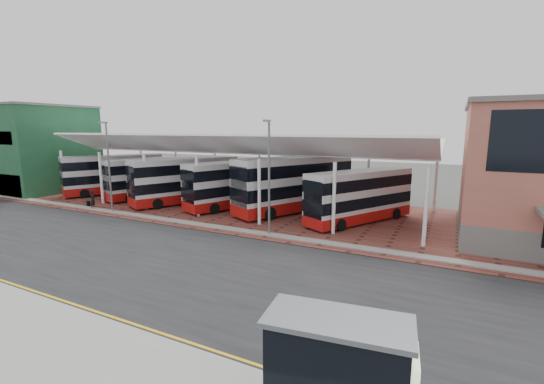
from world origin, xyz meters
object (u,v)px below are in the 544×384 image
object	(u,v)px
bus_1	(153,178)
pedestrian	(93,200)
bus_2	(186,181)
bus_shelter	(348,370)
bus_3	(237,184)
bus_4	(295,184)
bus_0	(114,175)
bus_5	(360,197)

from	to	relation	value
bus_1	pedestrian	world-z (taller)	bus_1
bus_2	pedestrian	xyz separation A→B (m)	(-5.84, -6.30, -1.36)
bus_2	bus_shelter	world-z (taller)	bus_2
bus_1	bus_shelter	distance (m)	35.13
bus_1	pedestrian	distance (m)	7.29
bus_3	bus_4	xyz separation A→B (m)	(5.70, 0.66, 0.29)
bus_shelter	pedestrian	bearing A→B (deg)	145.13
bus_2	pedestrian	world-z (taller)	bus_2
bus_0	pedestrian	bearing A→B (deg)	-25.49
bus_0	bus_2	size ratio (longest dim) A/B	0.97
bus_5	pedestrian	size ratio (longest dim) A/B	5.65
bus_0	bus_4	distance (m)	22.39
bus_shelter	bus_5	bearing A→B (deg)	95.25
bus_4	bus_shelter	xyz separation A→B (m)	(10.96, -22.25, -0.59)
bus_0	bus_1	world-z (taller)	bus_0
bus_1	bus_4	world-z (taller)	bus_4
bus_0	bus_1	size ratio (longest dim) A/B	1.01
bus_2	bus_shelter	bearing A→B (deg)	-18.15
pedestrian	bus_shelter	world-z (taller)	bus_shelter
bus_shelter	bus_4	bearing A→B (deg)	108.73
bus_1	bus_3	xyz separation A→B (m)	(10.93, -0.18, 0.05)
bus_1	bus_shelter	world-z (taller)	bus_1
bus_0	bus_4	size ratio (longest dim) A/B	0.89
bus_1	bus_4	distance (m)	16.64
bus_1	bus_3	world-z (taller)	bus_3
bus_4	bus_5	world-z (taller)	bus_4
bus_4	bus_5	bearing A→B (deg)	14.89
bus_0	bus_3	xyz separation A→B (m)	(16.67, 0.19, -0.02)
bus_1	bus_5	xyz separation A→B (m)	(22.82, -0.71, -0.06)
bus_5	bus_shelter	xyz separation A→B (m)	(4.76, -21.06, -0.19)
bus_1	bus_shelter	size ratio (longest dim) A/B	2.81
bus_5	pedestrian	world-z (taller)	bus_5
bus_0	bus_3	distance (m)	16.67
bus_2	bus_4	xyz separation A→B (m)	(11.39, 1.35, 0.21)
bus_5	bus_2	bearing A→B (deg)	-150.84
bus_3	bus_5	xyz separation A→B (m)	(11.89, -0.53, -0.11)
bus_3	bus_1	bearing A→B (deg)	-158.81
bus_4	bus_0	bearing A→B (deg)	-152.01
bus_3	bus_5	bearing A→B (deg)	19.57
bus_0	bus_3	world-z (taller)	bus_0
bus_1	pedestrian	xyz separation A→B (m)	(-0.61, -7.16, -1.24)
bus_2	bus_3	size ratio (longest dim) A/B	1.03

